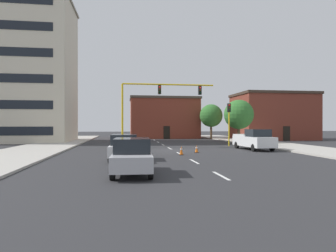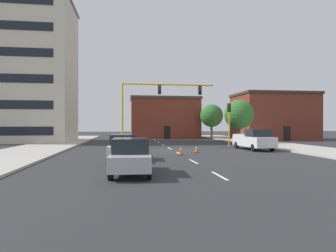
# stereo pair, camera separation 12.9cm
# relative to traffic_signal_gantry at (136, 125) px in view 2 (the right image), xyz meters

# --- Properties ---
(ground_plane) EXTENTS (160.00, 160.00, 0.00)m
(ground_plane) POSITION_rel_traffic_signal_gantry_xyz_m (3.31, -4.30, -2.35)
(ground_plane) COLOR #2D2D30
(sidewalk_left) EXTENTS (6.00, 56.00, 0.14)m
(sidewalk_left) POSITION_rel_traffic_signal_gantry_xyz_m (-9.59, 3.70, -2.28)
(sidewalk_left) COLOR #B2ADA3
(sidewalk_left) RESTS_ON ground_plane
(sidewalk_right) EXTENTS (6.00, 56.00, 0.14)m
(sidewalk_right) POSITION_rel_traffic_signal_gantry_xyz_m (16.21, 3.70, -2.28)
(sidewalk_right) COLOR #B2ADA3
(sidewalk_right) RESTS_ON ground_plane
(lane_stripe_seg_0) EXTENTS (0.16, 2.40, 0.01)m
(lane_stripe_seg_0) POSITION_rel_traffic_signal_gantry_xyz_m (3.31, -18.30, -2.34)
(lane_stripe_seg_0) COLOR silver
(lane_stripe_seg_0) RESTS_ON ground_plane
(lane_stripe_seg_1) EXTENTS (0.16, 2.40, 0.01)m
(lane_stripe_seg_1) POSITION_rel_traffic_signal_gantry_xyz_m (3.31, -12.80, -2.34)
(lane_stripe_seg_1) COLOR silver
(lane_stripe_seg_1) RESTS_ON ground_plane
(lane_stripe_seg_2) EXTENTS (0.16, 2.40, 0.01)m
(lane_stripe_seg_2) POSITION_rel_traffic_signal_gantry_xyz_m (3.31, -7.30, -2.34)
(lane_stripe_seg_2) COLOR silver
(lane_stripe_seg_2) RESTS_ON ground_plane
(lane_stripe_seg_3) EXTENTS (0.16, 2.40, 0.01)m
(lane_stripe_seg_3) POSITION_rel_traffic_signal_gantry_xyz_m (3.31, -1.80, -2.34)
(lane_stripe_seg_3) COLOR silver
(lane_stripe_seg_3) RESTS_ON ground_plane
(lane_stripe_seg_4) EXTENTS (0.16, 2.40, 0.01)m
(lane_stripe_seg_4) POSITION_rel_traffic_signal_gantry_xyz_m (3.31, 3.70, -2.34)
(lane_stripe_seg_4) COLOR silver
(lane_stripe_seg_4) RESTS_ON ground_plane
(lane_stripe_seg_5) EXTENTS (0.16, 2.40, 0.01)m
(lane_stripe_seg_5) POSITION_rel_traffic_signal_gantry_xyz_m (3.31, 9.20, -2.34)
(lane_stripe_seg_5) COLOR silver
(lane_stripe_seg_5) RESTS_ON ground_plane
(lane_stripe_seg_6) EXTENTS (0.16, 2.40, 0.01)m
(lane_stripe_seg_6) POSITION_rel_traffic_signal_gantry_xyz_m (3.31, 14.70, -2.34)
(lane_stripe_seg_6) COLOR silver
(lane_stripe_seg_6) RESTS_ON ground_plane
(building_tall_left) EXTENTS (15.50, 11.12, 19.91)m
(building_tall_left) POSITION_rel_traffic_signal_gantry_xyz_m (-16.35, 12.62, 7.62)
(building_tall_left) COLOR beige
(building_tall_left) RESTS_ON ground_plane
(building_brick_center) EXTENTS (12.30, 8.05, 7.36)m
(building_brick_center) POSITION_rel_traffic_signal_gantry_xyz_m (5.77, 22.22, 1.34)
(building_brick_center) COLOR brown
(building_brick_center) RESTS_ON ground_plane
(building_row_right) EXTENTS (12.13, 8.68, 7.55)m
(building_row_right) POSITION_rel_traffic_signal_gantry_xyz_m (22.78, 14.14, 1.44)
(building_row_right) COLOR brown
(building_row_right) RESTS_ON ground_plane
(traffic_signal_gantry) EXTENTS (10.79, 1.20, 6.83)m
(traffic_signal_gantry) POSITION_rel_traffic_signal_gantry_xyz_m (0.00, 0.00, 0.00)
(traffic_signal_gantry) COLOR yellow
(traffic_signal_gantry) RESTS_ON ground_plane
(traffic_light_pole_right) EXTENTS (0.32, 0.47, 4.80)m
(traffic_light_pole_right) POSITION_rel_traffic_signal_gantry_xyz_m (10.36, 0.33, 1.18)
(traffic_light_pole_right) COLOR yellow
(traffic_light_pole_right) RESTS_ON ground_plane
(tree_right_mid) EXTENTS (3.84, 3.84, 5.67)m
(tree_right_mid) POSITION_rel_traffic_signal_gantry_xyz_m (13.44, 5.23, 1.39)
(tree_right_mid) COLOR brown
(tree_right_mid) RESTS_ON ground_plane
(tree_right_far) EXTENTS (3.80, 3.80, 5.85)m
(tree_right_far) POSITION_rel_traffic_signal_gantry_xyz_m (13.01, 16.46, 1.58)
(tree_right_far) COLOR brown
(tree_right_far) RESTS_ON ground_plane
(pickup_truck_white) EXTENTS (2.25, 5.49, 1.99)m
(pickup_truck_white) POSITION_rel_traffic_signal_gantry_xyz_m (11.07, -4.62, -1.37)
(pickup_truck_white) COLOR white
(pickup_truck_white) RESTS_ON ground_plane
(sedan_white_near_left) EXTENTS (2.05, 4.58, 1.74)m
(sedan_white_near_left) POSITION_rel_traffic_signal_gantry_xyz_m (-1.23, -11.15, -1.46)
(sedan_white_near_left) COLOR white
(sedan_white_near_left) RESTS_ON ground_plane
(sedan_silver_mid_left) EXTENTS (2.00, 4.56, 1.74)m
(sedan_silver_mid_left) POSITION_rel_traffic_signal_gantry_xyz_m (-0.83, -17.17, -1.46)
(sedan_silver_mid_left) COLOR #B7B7BC
(sedan_silver_mid_left) RESTS_ON ground_plane
(traffic_cone_roadside_a) EXTENTS (0.36, 0.36, 0.63)m
(traffic_cone_roadside_a) POSITION_rel_traffic_signal_gantry_xyz_m (4.93, -6.70, -2.03)
(traffic_cone_roadside_a) COLOR black
(traffic_cone_roadside_a) RESTS_ON ground_plane
(traffic_cone_roadside_b) EXTENTS (0.36, 0.36, 0.72)m
(traffic_cone_roadside_b) POSITION_rel_traffic_signal_gantry_xyz_m (3.25, -8.50, -1.99)
(traffic_cone_roadside_b) COLOR black
(traffic_cone_roadside_b) RESTS_ON ground_plane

